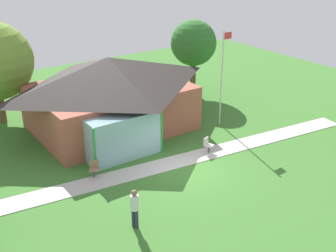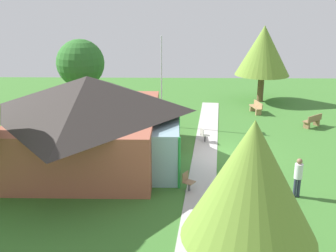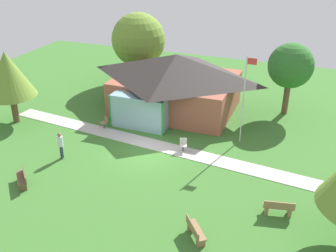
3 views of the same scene
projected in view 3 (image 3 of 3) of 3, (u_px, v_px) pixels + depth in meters
name	position (u px, v px, depth m)	size (l,w,h in m)	color
ground_plane	(147.00, 152.00, 24.80)	(44.00, 44.00, 0.00)	#3D752D
pavilion	(175.00, 82.00, 29.65)	(9.75, 8.46, 4.39)	#A35642
footpath	(153.00, 144.00, 25.60)	(22.77, 1.30, 0.03)	#BCB7B2
flagpole	(244.00, 96.00, 24.60)	(0.64, 0.08, 5.86)	silver
bench_front_left	(22.00, 178.00, 21.37)	(1.37, 1.37, 0.84)	brown
bench_lawn_far_right	(278.00, 208.00, 19.10)	(1.56, 0.73, 0.84)	#9E7A51
bench_front_right	(195.00, 231.00, 17.62)	(1.28, 1.45, 0.84)	olive
patio_chair_lawn_spare	(183.00, 145.00, 24.68)	(0.56, 0.56, 0.86)	beige
patio_chair_west	(105.00, 123.00, 27.59)	(0.61, 0.61, 0.86)	#8C6B4C
visitor_strolling_lawn	(60.00, 144.00, 23.62)	(0.34, 0.34, 1.74)	#2D3347
tree_behind_pavilion_right	(291.00, 66.00, 28.40)	(3.30, 3.30, 5.43)	brown
tree_behind_pavilion_left	(138.00, 40.00, 34.63)	(4.76, 4.76, 6.31)	brown
tree_west_hedge	(8.00, 74.00, 27.11)	(3.55, 3.55, 5.25)	brown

